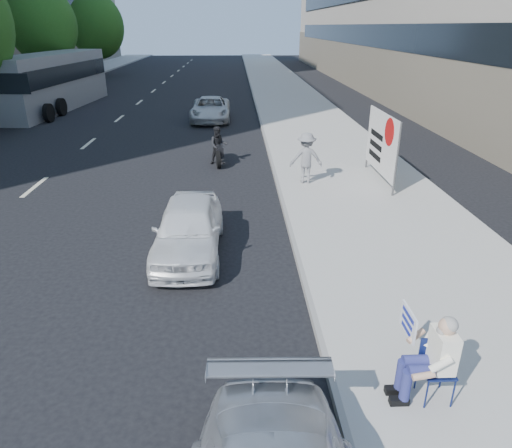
{
  "coord_description": "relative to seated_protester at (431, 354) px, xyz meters",
  "views": [
    {
      "loc": [
        0.12,
        -6.47,
        4.85
      ],
      "look_at": [
        0.52,
        2.67,
        0.86
      ],
      "focal_mm": 32.0,
      "sensor_mm": 36.0,
      "label": 1
    }
  ],
  "objects": [
    {
      "name": "ground",
      "position": [
        -2.65,
        1.74,
        -0.87
      ],
      "size": [
        160.0,
        160.0,
        0.0
      ],
      "primitive_type": "plane",
      "color": "black",
      "rests_on": "ground"
    },
    {
      "name": "near_sidewalk",
      "position": [
        1.35,
        21.74,
        -0.8
      ],
      "size": [
        5.0,
        120.0,
        0.15
      ],
      "primitive_type": "cube",
      "color": "#AAA89F",
      "rests_on": "ground"
    },
    {
      "name": "tree_far_d",
      "position": [
        -16.35,
        31.74,
        4.01
      ],
      "size": [
        4.8,
        4.8,
        7.65
      ],
      "color": "#382616",
      "rests_on": "ground"
    },
    {
      "name": "tree_far_e",
      "position": [
        -16.35,
        45.74,
        3.91
      ],
      "size": [
        5.4,
        5.4,
        7.89
      ],
      "color": "#382616",
      "rests_on": "ground"
    },
    {
      "name": "seated_protester",
      "position": [
        0.0,
        0.0,
        0.0
      ],
      "size": [
        0.83,
        1.12,
        1.31
      ],
      "color": "navy",
      "rests_on": "near_sidewalk"
    },
    {
      "name": "jogger",
      "position": [
        -0.29,
        9.41,
        0.09
      ],
      "size": [
        1.07,
        0.64,
        1.62
      ],
      "primitive_type": "imported",
      "rotation": [
        0.0,
        0.0,
        3.1
      ],
      "color": "gray",
      "rests_on": "near_sidewalk"
    },
    {
      "name": "protest_banner",
      "position": [
        2.14,
        9.51,
        0.53
      ],
      "size": [
        0.08,
        3.06,
        2.2
      ],
      "color": "#4C4C4C",
      "rests_on": "near_sidewalk"
    },
    {
      "name": "white_sedan_near",
      "position": [
        -3.65,
        4.79,
        -0.25
      ],
      "size": [
        1.52,
        3.69,
        1.25
      ],
      "primitive_type": "imported",
      "rotation": [
        0.0,
        0.0,
        -0.01
      ],
      "color": "white",
      "rests_on": "ground"
    },
    {
      "name": "white_sedan_far",
      "position": [
        -3.9,
        20.98,
        -0.25
      ],
      "size": [
        2.08,
        4.51,
        1.25
      ],
      "primitive_type": "imported",
      "rotation": [
        0.0,
        0.0,
        0.0
      ],
      "color": "silver",
      "rests_on": "ground"
    },
    {
      "name": "motorcycle",
      "position": [
        -3.19,
        12.26,
        -0.24
      ],
      "size": [
        0.75,
        2.05,
        1.42
      ],
      "rotation": [
        0.0,
        0.0,
        0.12
      ],
      "color": "black",
      "rests_on": "ground"
    },
    {
      "name": "bus",
      "position": [
        -13.93,
        25.34,
        0.76
      ],
      "size": [
        3.55,
        12.23,
        3.3
      ],
      "rotation": [
        0.0,
        0.0,
        -0.08
      ],
      "color": "gray",
      "rests_on": "ground"
    }
  ]
}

